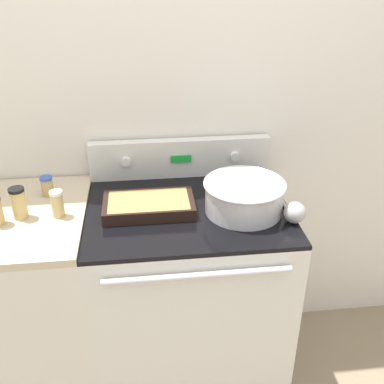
{
  "coord_description": "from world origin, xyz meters",
  "views": [
    {
      "loc": [
        -0.16,
        -1.23,
        1.85
      ],
      "look_at": [
        0.02,
        0.34,
        1.01
      ],
      "focal_mm": 42.0,
      "sensor_mm": 36.0,
      "label": 1
    }
  ],
  "objects_px": {
    "mixing_bowl": "(244,195)",
    "spice_jar_black_cap": "(19,203)",
    "ladle": "(294,212)",
    "casserole_dish": "(149,205)",
    "spice_jar_blue_cap": "(47,186)",
    "spice_jar_white_cap": "(57,204)"
  },
  "relations": [
    {
      "from": "mixing_bowl",
      "to": "spice_jar_black_cap",
      "type": "relative_size",
      "value": 2.56
    },
    {
      "from": "mixing_bowl",
      "to": "ladle",
      "type": "relative_size",
      "value": 1.16
    },
    {
      "from": "casserole_dish",
      "to": "spice_jar_blue_cap",
      "type": "xyz_separation_m",
      "value": [
        -0.41,
        0.16,
        0.03
      ]
    },
    {
      "from": "ladle",
      "to": "spice_jar_black_cap",
      "type": "relative_size",
      "value": 2.21
    },
    {
      "from": "ladle",
      "to": "spice_jar_white_cap",
      "type": "distance_m",
      "value": 0.9
    },
    {
      "from": "spice_jar_white_cap",
      "to": "spice_jar_black_cap",
      "type": "xyz_separation_m",
      "value": [
        -0.14,
        0.01,
        0.01
      ]
    },
    {
      "from": "spice_jar_blue_cap",
      "to": "spice_jar_black_cap",
      "type": "relative_size",
      "value": 0.67
    },
    {
      "from": "spice_jar_white_cap",
      "to": "ladle",
      "type": "bearing_deg",
      "value": -7.59
    },
    {
      "from": "ladle",
      "to": "spice_jar_black_cap",
      "type": "bearing_deg",
      "value": 173.11
    },
    {
      "from": "casserole_dish",
      "to": "spice_jar_blue_cap",
      "type": "bearing_deg",
      "value": 159.31
    },
    {
      "from": "casserole_dish",
      "to": "ladle",
      "type": "relative_size",
      "value": 1.29
    },
    {
      "from": "spice_jar_blue_cap",
      "to": "spice_jar_white_cap",
      "type": "bearing_deg",
      "value": -68.71
    },
    {
      "from": "spice_jar_white_cap",
      "to": "spice_jar_black_cap",
      "type": "bearing_deg",
      "value": 177.57
    },
    {
      "from": "spice_jar_white_cap",
      "to": "mixing_bowl",
      "type": "bearing_deg",
      "value": -1.85
    },
    {
      "from": "casserole_dish",
      "to": "spice_jar_blue_cap",
      "type": "distance_m",
      "value": 0.44
    },
    {
      "from": "casserole_dish",
      "to": "spice_jar_white_cap",
      "type": "xyz_separation_m",
      "value": [
        -0.34,
        -0.02,
        0.04
      ]
    },
    {
      "from": "mixing_bowl",
      "to": "spice_jar_black_cap",
      "type": "xyz_separation_m",
      "value": [
        -0.86,
        0.03,
        0.0
      ]
    },
    {
      "from": "mixing_bowl",
      "to": "spice_jar_blue_cap",
      "type": "relative_size",
      "value": 3.8
    },
    {
      "from": "casserole_dish",
      "to": "spice_jar_black_cap",
      "type": "relative_size",
      "value": 2.85
    },
    {
      "from": "ladle",
      "to": "spice_jar_black_cap",
      "type": "distance_m",
      "value": 1.04
    },
    {
      "from": "mixing_bowl",
      "to": "spice_jar_black_cap",
      "type": "height_order",
      "value": "spice_jar_black_cap"
    },
    {
      "from": "spice_jar_black_cap",
      "to": "casserole_dish",
      "type": "bearing_deg",
      "value": 1.77
    }
  ]
}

